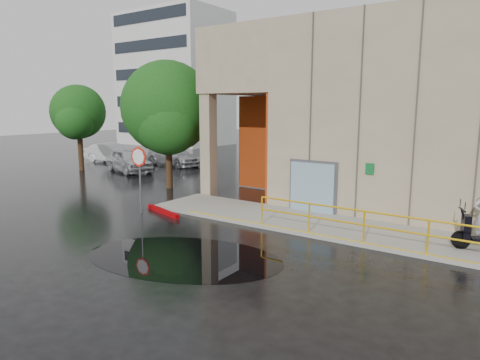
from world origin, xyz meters
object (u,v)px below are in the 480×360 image
(stop_sign, at_px, (139,165))
(car_c, at_px, (174,156))
(car_a, at_px, (129,160))
(tree_near, at_px, (168,111))
(tree_far, at_px, (77,114))
(red_curb, at_px, (163,211))
(car_b, at_px, (111,153))

(stop_sign, distance_m, car_c, 14.80)
(car_a, relative_size, tree_near, 0.68)
(car_a, height_order, car_c, car_a)
(car_a, relative_size, car_c, 0.95)
(car_c, relative_size, tree_near, 0.72)
(tree_far, bearing_deg, red_curb, -22.24)
(car_a, height_order, tree_near, tree_near)
(car_a, distance_m, tree_far, 4.74)
(red_curb, xyz_separation_m, tree_near, (-3.61, 4.16, 4.08))
(car_b, relative_size, car_c, 0.94)
(stop_sign, distance_m, car_a, 12.01)
(tree_near, bearing_deg, stop_sign, -58.72)
(car_b, bearing_deg, tree_far, -161.37)
(red_curb, distance_m, tree_near, 6.85)
(stop_sign, xyz_separation_m, red_curb, (0.79, 0.49, -1.92))
(tree_near, bearing_deg, car_a, 156.64)
(car_a, bearing_deg, red_curb, -106.12)
(stop_sign, xyz_separation_m, car_b, (-14.49, 10.13, -1.26))
(red_curb, height_order, car_b, car_b)
(car_b, height_order, tree_near, tree_near)
(car_a, height_order, tree_far, tree_far)
(red_curb, relative_size, car_b, 0.52)
(car_b, relative_size, tree_near, 0.67)
(red_curb, relative_size, car_a, 0.52)
(red_curb, distance_m, car_b, 18.09)
(car_b, distance_m, tree_near, 13.34)
(car_c, bearing_deg, tree_near, -130.72)
(car_c, bearing_deg, stop_sign, -134.65)
(red_curb, bearing_deg, car_a, 145.47)
(car_b, xyz_separation_m, tree_near, (11.67, -5.49, 3.41))
(red_curb, bearing_deg, car_c, 131.62)
(red_curb, xyz_separation_m, tree_far, (-13.38, 5.47, 3.80))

